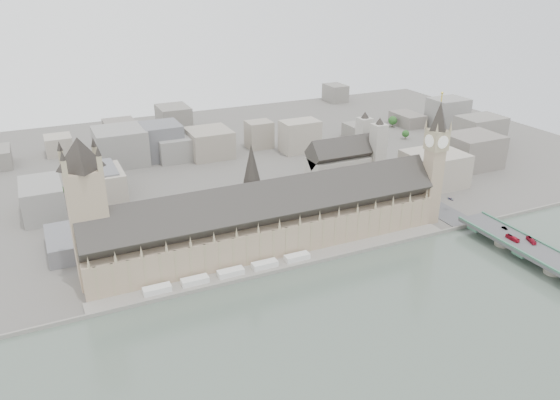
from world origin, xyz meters
name	(u,v)px	position (x,y,z in m)	size (l,w,h in m)	color
ground	(280,260)	(0.00, 0.00, 0.00)	(900.00, 900.00, 0.00)	#595651
embankment_wall	(289,268)	(0.00, -15.00, 1.50)	(600.00, 1.50, 3.00)	slate
river_terrace	(285,264)	(0.00, -7.50, 1.00)	(270.00, 15.00, 2.00)	slate
terrace_tents	(231,272)	(-40.00, -7.00, 4.00)	(118.00, 7.00, 4.00)	white
palace_of_westminster	(269,221)	(0.00, 19.70, 22.71)	(265.00, 40.73, 55.44)	tan
elizabeth_tower	(435,154)	(138.00, 8.00, 58.09)	(17.00, 17.00, 107.50)	tan
victoria_tower	(87,206)	(-122.00, 26.00, 55.20)	(30.00, 30.00, 100.00)	tan
central_tower	(252,175)	(-10.00, 26.00, 57.92)	(13.00, 13.00, 48.00)	gray
westminster_bridge	(545,262)	(162.00, -87.50, 5.12)	(25.00, 325.00, 10.25)	#474749
westminster_abbey	(346,165)	(110.92, 95.00, 25.08)	(68.00, 36.00, 64.00)	#9C958C
city_skyline_inland	(184,143)	(0.00, 245.00, 19.00)	(720.00, 360.00, 38.00)	gray
park_trees	(237,221)	(-10.00, 60.00, 7.50)	(110.00, 30.00, 15.00)	#174219
red_bus_north	(512,238)	(158.43, -60.70, 11.82)	(2.63, 11.25, 3.13)	#B41429
red_bus_south	(531,240)	(168.16, -68.82, 11.74)	(2.51, 10.73, 2.99)	#A3142A
car_silver	(505,228)	(167.43, -44.61, 11.05)	(1.68, 4.83, 1.59)	gray
car_approach	(451,199)	(168.77, 16.89, 11.04)	(2.20, 5.42, 1.57)	gray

